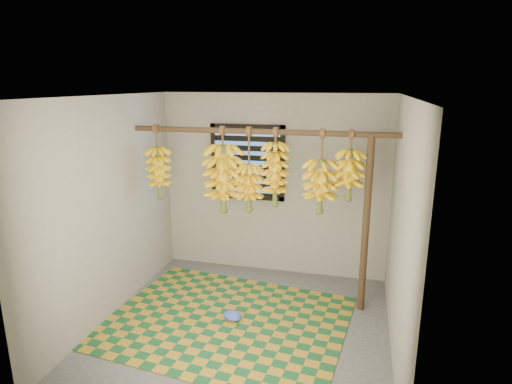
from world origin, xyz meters
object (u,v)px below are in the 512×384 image
(woven_mat, at_px, (226,321))
(banana_bunch_d, at_px, (275,174))
(banana_bunch_a, at_px, (159,173))
(banana_bunch_c, at_px, (249,188))
(support_post, at_px, (366,226))
(banana_bunch_f, at_px, (349,175))
(banana_bunch_b, at_px, (223,179))
(banana_bunch_e, at_px, (321,187))
(plastic_bag, at_px, (232,316))

(woven_mat, xyz_separation_m, banana_bunch_d, (0.40, 0.63, 1.52))
(banana_bunch_a, xyz_separation_m, banana_bunch_c, (1.12, 0.00, -0.12))
(support_post, height_order, banana_bunch_f, banana_bunch_f)
(banana_bunch_c, relative_size, banana_bunch_f, 1.27)
(banana_bunch_b, height_order, banana_bunch_d, same)
(banana_bunch_a, xyz_separation_m, banana_bunch_e, (1.93, -0.00, -0.06))
(plastic_bag, distance_m, banana_bunch_c, 1.43)
(banana_bunch_b, relative_size, banana_bunch_d, 1.13)
(woven_mat, relative_size, banana_bunch_c, 2.59)
(support_post, bearing_deg, banana_bunch_d, 180.00)
(woven_mat, height_order, banana_bunch_f, banana_bunch_f)
(plastic_bag, bearing_deg, support_post, 23.88)
(banana_bunch_b, bearing_deg, banana_bunch_f, 0.00)
(woven_mat, distance_m, banana_bunch_a, 1.90)
(support_post, height_order, banana_bunch_b, banana_bunch_b)
(banana_bunch_b, bearing_deg, banana_bunch_c, 0.00)
(banana_bunch_c, height_order, banana_bunch_f, same)
(plastic_bag, xyz_separation_m, banana_bunch_f, (1.15, 0.60, 1.51))
(banana_bunch_e, bearing_deg, banana_bunch_f, 0.00)
(banana_bunch_f, bearing_deg, banana_bunch_d, 180.00)
(plastic_bag, bearing_deg, banana_bunch_f, 27.54)
(banana_bunch_e, distance_m, banana_bunch_f, 0.34)
(plastic_bag, bearing_deg, banana_bunch_e, 35.30)
(plastic_bag, xyz_separation_m, banana_bunch_b, (-0.27, 0.60, 1.39))
(banana_bunch_b, bearing_deg, plastic_bag, -65.48)
(banana_bunch_a, bearing_deg, banana_bunch_c, 0.00)
(banana_bunch_c, bearing_deg, banana_bunch_d, 0.00)
(banana_bunch_e, bearing_deg, banana_bunch_a, 180.00)
(plastic_bag, height_order, banana_bunch_c, banana_bunch_c)
(plastic_bag, relative_size, banana_bunch_e, 0.24)
(banana_bunch_c, xyz_separation_m, banana_bunch_f, (1.11, 0.00, 0.21))
(banana_bunch_b, relative_size, banana_bunch_c, 1.03)
(plastic_bag, distance_m, banana_bunch_b, 1.53)
(support_post, height_order, banana_bunch_d, banana_bunch_d)
(banana_bunch_e, bearing_deg, banana_bunch_b, 180.00)
(banana_bunch_a, relative_size, banana_bunch_c, 0.92)
(woven_mat, height_order, banana_bunch_b, banana_bunch_b)
(plastic_bag, distance_m, banana_bunch_a, 1.89)
(banana_bunch_e, bearing_deg, banana_bunch_d, 180.00)
(banana_bunch_a, height_order, banana_bunch_d, same)
(banana_bunch_c, bearing_deg, banana_bunch_b, 180.00)
(support_post, xyz_separation_m, banana_bunch_e, (-0.51, -0.00, 0.42))
(banana_bunch_a, bearing_deg, plastic_bag, -28.84)
(banana_bunch_b, xyz_separation_m, banana_bunch_f, (1.42, 0.00, 0.12))
(support_post, xyz_separation_m, plastic_bag, (-1.35, -0.60, -0.94))
(plastic_bag, bearing_deg, woven_mat, -152.65)
(woven_mat, distance_m, banana_bunch_f, 2.07)
(banana_bunch_e, relative_size, banana_bunch_f, 1.21)
(banana_bunch_c, height_order, banana_bunch_d, same)
(banana_bunch_a, distance_m, banana_bunch_e, 1.94)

